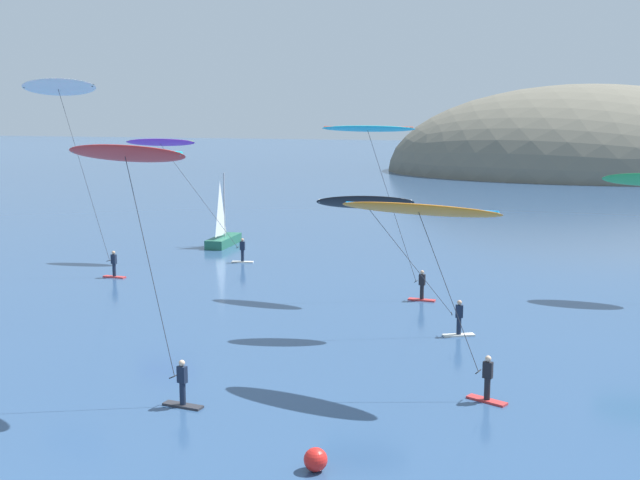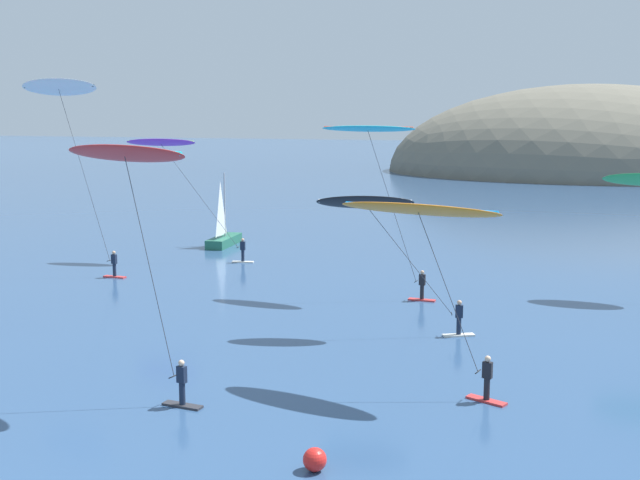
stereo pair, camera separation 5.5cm
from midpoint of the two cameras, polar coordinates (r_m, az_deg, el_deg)
headland_island at (r=149.69m, az=20.32°, el=4.46°), size 79.38×57.38×30.87m
sailboat_near at (r=63.83m, az=-6.73°, el=0.23°), size 2.01×5.96×5.70m
kitesurfer_purple at (r=57.03m, az=-10.68°, el=6.07°), size 9.10×2.32×8.65m
kitesurfer_white at (r=54.08m, az=-17.87°, el=9.59°), size 7.91×2.11×12.54m
kitesurfer_cyan at (r=44.70m, az=3.81°, el=6.88°), size 6.78×1.42×9.69m
kitesurfer_black at (r=36.94m, az=3.92°, el=1.86°), size 7.35×2.91×6.66m
kitesurfer_orange at (r=29.42m, az=7.39°, el=1.31°), size 6.77×2.44×7.15m
kitesurfer_red at (r=28.99m, az=-13.37°, el=4.71°), size 5.75×2.18×9.28m
marker_buoy at (r=24.03m, az=-0.31°, el=-15.35°), size 0.70×0.70×0.70m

